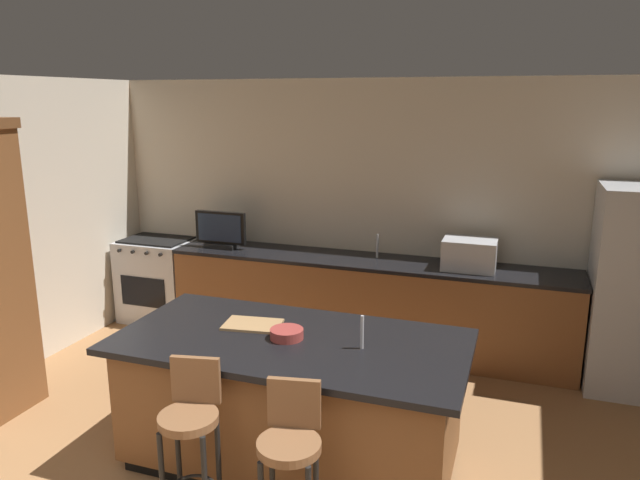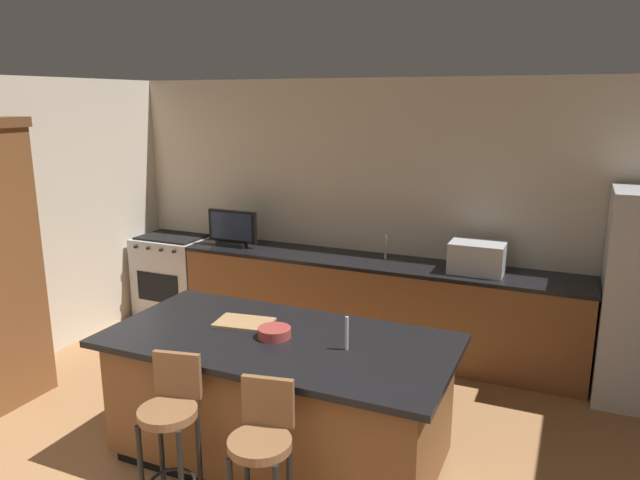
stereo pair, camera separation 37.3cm
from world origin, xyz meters
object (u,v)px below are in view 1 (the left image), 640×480
microwave (469,254)px  cell_phone (236,324)px  kitchen_island (291,400)px  bar_stool_right (290,458)px  fruit_bowl (287,334)px  cutting_board (253,325)px  tv_monitor (221,231)px  bar_stool_left (191,431)px  range_oven (159,279)px

microwave → cell_phone: (-1.40, -1.95, -0.14)m
kitchen_island → cell_phone: 0.65m
kitchen_island → bar_stool_right: (0.32, -0.80, 0.14)m
fruit_bowl → cutting_board: (-0.31, 0.13, -0.02)m
kitchen_island → cell_phone: bearing=166.5°
tv_monitor → kitchen_island: bearing=-51.5°
fruit_bowl → kitchen_island: bearing=14.0°
bar_stool_right → bar_stool_left: bearing=165.4°
fruit_bowl → tv_monitor: bearing=128.0°
microwave → tv_monitor: bearing=-178.8°
range_oven → cutting_board: range_oven is taller
cutting_board → microwave: bearing=56.6°
range_oven → microwave: 3.43m
bar_stool_left → cutting_board: bearing=80.1°
kitchen_island → bar_stool_left: bearing=-112.2°
microwave → cutting_board: size_ratio=1.23×
cutting_board → kitchen_island: bearing=-19.9°
bar_stool_right → fruit_bowl: size_ratio=4.54×
kitchen_island → tv_monitor: bearing=128.5°
kitchen_island → tv_monitor: size_ratio=4.10×
range_oven → microwave: size_ratio=1.95×
kitchen_island → range_oven: (-2.44, 2.06, -0.00)m
fruit_bowl → range_oven: bearing=139.4°
fruit_bowl → cell_phone: fruit_bowl is taller
bar_stool_left → bar_stool_right: bar_stool_left is taller
tv_monitor → bar_stool_left: (1.29, -2.76, -0.48)m
range_oven → bar_stool_right: size_ratio=0.93×
bar_stool_right → fruit_bowl: 0.93m
kitchen_island → microwave: (0.95, 2.06, 0.59)m
kitchen_island → fruit_bowl: bearing=-166.0°
range_oven → kitchen_island: bearing=-40.2°
range_oven → bar_stool_right: bearing=-46.1°
kitchen_island → range_oven: range_oven is taller
tv_monitor → bar_stool_left: size_ratio=0.56×
range_oven → cell_phone: 2.82m
bar_stool_left → fruit_bowl: bearing=57.8°
range_oven → bar_stool_left: bearing=-52.9°
bar_stool_left → cutting_board: 0.93m
tv_monitor → cell_phone: 2.22m
tv_monitor → bar_stool_right: 3.43m
kitchen_island → bar_stool_left: 0.83m
bar_stool_left → fruit_bowl: bar_stool_left is taller
cell_phone → bar_stool_right: bearing=-71.1°
microwave → bar_stool_right: bearing=-102.4°
microwave → range_oven: bearing=-180.0°
kitchen_island → bar_stool_left: (-0.31, -0.76, 0.15)m
bar_stool_right → range_oven: bearing=123.3°
microwave → bar_stool_left: 3.11m
kitchen_island → cell_phone: (-0.45, 0.11, 0.45)m
range_oven → tv_monitor: size_ratio=1.66×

